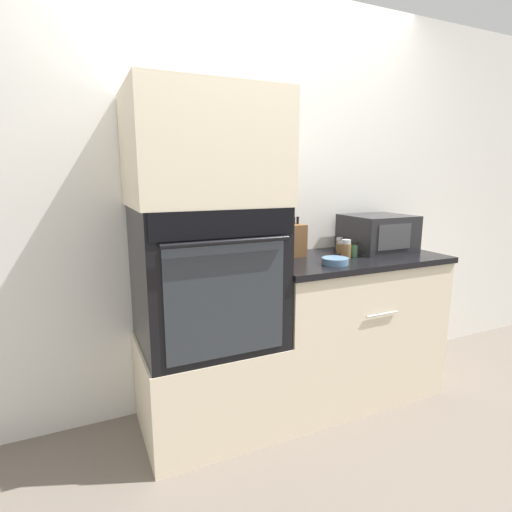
{
  "coord_description": "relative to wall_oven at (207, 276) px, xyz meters",
  "views": [
    {
      "loc": [
        -0.99,
        -1.68,
        1.41
      ],
      "look_at": [
        -0.13,
        0.21,
        0.99
      ],
      "focal_mm": 28.0,
      "sensor_mm": 36.0,
      "label": 1
    }
  ],
  "objects": [
    {
      "name": "ground_plane",
      "position": [
        0.37,
        -0.3,
        -0.89
      ],
      "size": [
        12.0,
        12.0,
        0.0
      ],
      "primitive_type": "plane",
      "color": "#6B6056"
    },
    {
      "name": "wall_back",
      "position": [
        0.37,
        0.33,
        0.36
      ],
      "size": [
        8.0,
        0.05,
        2.5
      ],
      "color": "silver",
      "rests_on": "ground_plane"
    },
    {
      "name": "oven_cabinet_base",
      "position": [
        -0.0,
        0.0,
        -0.63
      ],
      "size": [
        0.74,
        0.6,
        0.52
      ],
      "color": "beige",
      "rests_on": "ground_plane"
    },
    {
      "name": "wall_oven",
      "position": [
        0.0,
        0.0,
        0.0
      ],
      "size": [
        0.72,
        0.64,
        0.74
      ],
      "color": "black",
      "rests_on": "oven_cabinet_base"
    },
    {
      "name": "oven_cabinet_upper",
      "position": [
        -0.0,
        0.0,
        0.65
      ],
      "size": [
        0.74,
        0.6,
        0.56
      ],
      "color": "beige",
      "rests_on": "wall_oven"
    },
    {
      "name": "counter_unit",
      "position": [
        0.94,
        0.0,
        -0.43
      ],
      "size": [
        1.15,
        0.63,
        0.92
      ],
      "color": "beige",
      "rests_on": "ground_plane"
    },
    {
      "name": "microwave",
      "position": [
        1.22,
        0.09,
        0.15
      ],
      "size": [
        0.42,
        0.37,
        0.24
      ],
      "color": "#232326",
      "rests_on": "counter_unit"
    },
    {
      "name": "knife_block",
      "position": [
        0.62,
        0.17,
        0.13
      ],
      "size": [
        0.11,
        0.16,
        0.24
      ],
      "color": "brown",
      "rests_on": "counter_unit"
    },
    {
      "name": "bowl",
      "position": [
        0.7,
        -0.16,
        0.05
      ],
      "size": [
        0.15,
        0.15,
        0.04
      ],
      "color": "#517599",
      "rests_on": "counter_unit"
    },
    {
      "name": "condiment_jar_near",
      "position": [
        0.86,
        -0.04,
        0.08
      ],
      "size": [
        0.06,
        0.06,
        0.11
      ],
      "color": "brown",
      "rests_on": "counter_unit"
    },
    {
      "name": "condiment_jar_mid",
      "position": [
        0.93,
        0.11,
        0.07
      ],
      "size": [
        0.05,
        0.05,
        0.08
      ],
      "color": "brown",
      "rests_on": "counter_unit"
    },
    {
      "name": "condiment_jar_far",
      "position": [
        0.98,
        0.18,
        0.07
      ],
      "size": [
        0.04,
        0.04,
        0.09
      ],
      "color": "brown",
      "rests_on": "counter_unit"
    },
    {
      "name": "condiment_jar_back",
      "position": [
        0.94,
        -0.02,
        0.07
      ],
      "size": [
        0.05,
        0.05,
        0.1
      ],
      "color": "#427047",
      "rests_on": "counter_unit"
    }
  ]
}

